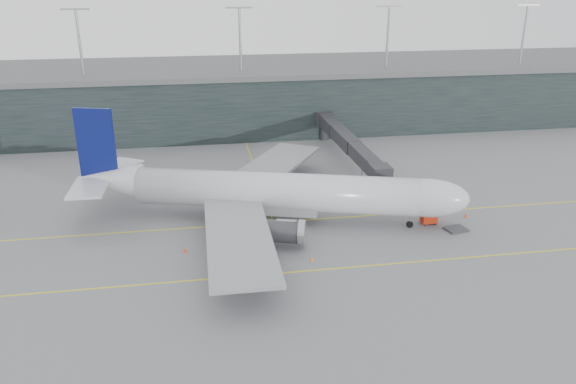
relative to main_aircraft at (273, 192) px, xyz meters
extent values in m
plane|color=slate|center=(-5.06, 3.35, -4.83)|extent=(320.00, 320.00, 0.00)
cube|color=yellow|center=(-5.06, -0.65, -4.82)|extent=(160.00, 0.25, 0.02)
cube|color=yellow|center=(-5.06, -16.65, -4.82)|extent=(160.00, 0.25, 0.02)
cube|color=yellow|center=(-0.06, 23.35, -4.82)|extent=(0.25, 60.00, 0.02)
cube|color=black|center=(-5.06, 61.35, 2.17)|extent=(240.00, 35.00, 14.00)
cube|color=#515356|center=(-5.06, 61.35, 9.77)|extent=(240.00, 36.00, 1.20)
cylinder|color=#9E9EA3|center=(-35.06, 51.35, 17.17)|extent=(0.60, 0.60, 14.00)
cylinder|color=#9E9EA3|center=(-0.06, 51.35, 17.17)|extent=(0.60, 0.60, 14.00)
cylinder|color=#9E9EA3|center=(34.94, 51.35, 17.17)|extent=(0.60, 0.60, 14.00)
cylinder|color=#9E9EA3|center=(69.94, 51.35, 17.17)|extent=(0.60, 0.60, 14.00)
cylinder|color=silver|center=(0.42, -0.12, 0.15)|extent=(43.13, 17.85, 5.83)
ellipsoid|color=silver|center=(22.51, -6.65, 0.15)|extent=(13.39, 9.06, 5.83)
cone|color=silver|center=(-25.28, 7.47, 0.81)|extent=(11.51, 8.30, 5.60)
cube|color=gray|center=(-0.48, 0.14, -2.10)|extent=(15.76, 8.77, 1.88)
cube|color=black|center=(25.94, -7.67, 1.10)|extent=(2.78, 3.29, 0.75)
cube|color=gray|center=(-6.42, -13.30, -0.79)|extent=(8.68, 27.34, 0.52)
cylinder|color=#35353A|center=(-0.31, -9.22, -2.38)|extent=(7.25, 5.02, 3.29)
cube|color=gray|center=(1.84, 14.65, -0.79)|extent=(21.78, 27.55, 0.52)
cylinder|color=#35353A|center=(4.75, 7.91, -2.38)|extent=(7.25, 5.02, 3.29)
cube|color=#0A1154|center=(-26.64, 7.87, 6.74)|extent=(5.99, 2.18, 11.28)
cube|color=silver|center=(-27.65, 2.78, 1.28)|extent=(5.39, 8.59, 0.33)
cube|color=silver|center=(-24.72, 12.70, 1.28)|extent=(8.83, 9.92, 0.33)
cylinder|color=black|center=(20.26, -5.99, -4.31)|extent=(1.10, 0.65, 1.03)
cylinder|color=#9E9EA3|center=(20.26, -5.99, -3.61)|extent=(0.28, 0.28, 2.44)
cylinder|color=black|center=(-4.47, -3.39, -4.22)|extent=(1.31, 0.80, 1.22)
cylinder|color=black|center=(-1.91, 5.27, -4.22)|extent=(1.31, 0.80, 1.22)
cube|color=#29292E|center=(18.78, 4.67, 0.25)|extent=(3.31, 3.71, 2.85)
cube|color=#29292E|center=(18.64, 13.11, 0.25)|extent=(2.76, 13.25, 2.54)
cube|color=#29292E|center=(18.43, 26.32, 0.25)|extent=(3.01, 13.26, 2.64)
cube|color=#29292E|center=(18.21, 39.53, 0.25)|extent=(3.27, 13.26, 2.74)
cylinder|color=#9E9EA3|center=(18.63, 13.82, -2.90)|extent=(0.51, 0.51, 3.86)
cube|color=#35353A|center=(18.63, 13.82, -4.47)|extent=(2.06, 1.56, 0.71)
cylinder|color=#29292E|center=(18.78, 43.85, 0.25)|extent=(4.07, 4.07, 3.05)
cylinder|color=#29292E|center=(18.78, 43.85, -3.00)|extent=(1.83, 1.83, 3.66)
cube|color=#B2260C|center=(23.68, -5.11, -3.92)|extent=(2.43, 1.62, 1.40)
cylinder|color=black|center=(22.85, -5.69, -4.61)|extent=(0.44, 0.18, 0.43)
cylinder|color=black|center=(24.57, -5.60, -4.61)|extent=(0.44, 0.18, 0.43)
cylinder|color=black|center=(22.80, -4.61, -4.61)|extent=(0.44, 0.18, 0.43)
cylinder|color=black|center=(24.51, -4.53, -4.61)|extent=(0.44, 0.18, 0.43)
cube|color=#323337|center=(26.85, -8.11, -4.64)|extent=(3.50, 3.02, 0.31)
cube|color=#35353A|center=(-11.58, 12.84, -4.67)|extent=(2.26, 1.85, 0.22)
cube|color=#9FA2AA|center=(-11.58, 12.84, -3.69)|extent=(1.82, 1.72, 1.63)
cube|color=navy|center=(-11.58, 12.84, -2.84)|extent=(1.88, 1.77, 0.09)
cube|color=#35353A|center=(-6.86, 13.87, -4.70)|extent=(1.90, 1.60, 0.17)
cube|color=#B2B6BF|center=(-6.86, 13.87, -3.91)|extent=(1.54, 1.47, 1.31)
cube|color=navy|center=(-6.86, 13.87, -3.23)|extent=(1.59, 1.52, 0.07)
cube|color=#35353A|center=(-5.09, 13.99, -4.66)|extent=(2.74, 2.51, 0.22)
cube|color=#A4A8B0|center=(-5.09, 13.99, -3.66)|extent=(2.29, 2.23, 1.67)
cube|color=navy|center=(-5.09, 13.99, -2.79)|extent=(2.36, 2.30, 0.09)
cone|color=#F4370D|center=(30.47, -3.83, -4.47)|extent=(0.45, 0.45, 0.71)
cone|color=orange|center=(3.22, -14.21, -4.47)|extent=(0.45, 0.45, 0.71)
cone|color=orange|center=(3.39, 15.26, -4.47)|extent=(0.45, 0.45, 0.71)
cone|color=red|center=(-13.64, -8.66, -4.46)|extent=(0.47, 0.47, 0.74)
camera|label=1|loc=(-10.99, -79.90, 31.44)|focal=35.00mm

